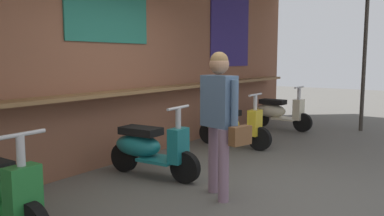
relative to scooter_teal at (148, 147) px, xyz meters
name	(u,v)px	position (x,y,z in m)	size (l,w,h in m)	color
ground_plane	(220,190)	(0.05, -1.08, -0.39)	(34.21, 34.21, 0.00)	#56544F
market_stall_facade	(109,33)	(0.05, 0.74, 1.52)	(12.22, 2.74, 3.41)	brown
scooter_teal	(148,147)	(0.00, 0.00, 0.00)	(0.48, 1.40, 0.97)	#197075
scooter_yellow	(230,125)	(2.19, 0.00, 0.00)	(0.46, 1.40, 0.97)	gold
scooter_cream	(278,112)	(4.32, 0.00, 0.00)	(0.46, 1.40, 0.97)	beige
shopper_with_handbag	(220,110)	(-0.15, -1.19, 0.60)	(0.36, 0.66, 1.64)	gray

